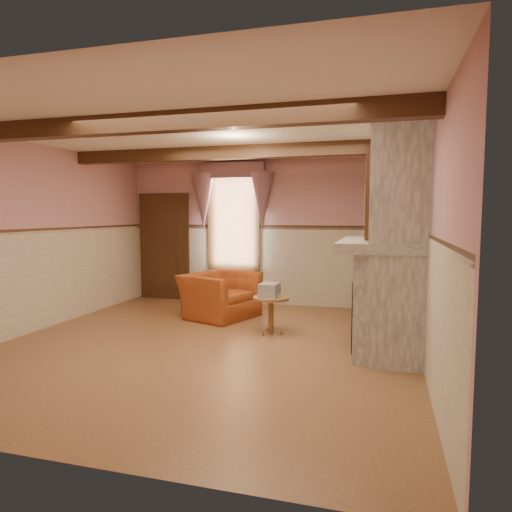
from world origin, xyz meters
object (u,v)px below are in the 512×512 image
(armchair, at_px, (220,295))
(oil_lamp, at_px, (383,228))
(bowl, at_px, (382,236))
(mantel_clock, at_px, (383,230))
(radiator, at_px, (218,289))
(side_table, at_px, (271,315))

(armchair, xyz_separation_m, oil_lamp, (2.64, -0.44, 1.18))
(bowl, height_order, mantel_clock, mantel_clock)
(radiator, bearing_deg, oil_lamp, -24.43)
(bowl, height_order, oil_lamp, oil_lamp)
(oil_lamp, bearing_deg, bowl, -90.00)
(side_table, height_order, oil_lamp, oil_lamp)
(armchair, relative_size, mantel_clock, 4.82)
(armchair, xyz_separation_m, radiator, (-0.44, 1.09, -0.08))
(mantel_clock, bearing_deg, oil_lamp, -90.00)
(armchair, xyz_separation_m, bowl, (2.64, -1.01, 1.08))
(radiator, height_order, bowl, bowl)
(radiator, height_order, mantel_clock, mantel_clock)
(side_table, distance_m, mantel_clock, 2.04)
(armchair, distance_m, bowl, 3.03)
(radiator, height_order, oil_lamp, oil_lamp)
(side_table, xyz_separation_m, oil_lamp, (1.55, 0.39, 1.29))
(side_table, bearing_deg, armchair, 143.04)
(radiator, relative_size, bowl, 2.14)
(armchair, distance_m, mantel_clock, 2.90)
(armchair, bearing_deg, mantel_clock, -77.94)
(bowl, xyz_separation_m, mantel_clock, (0.00, 0.64, 0.06))
(armchair, bearing_deg, oil_lamp, -79.36)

